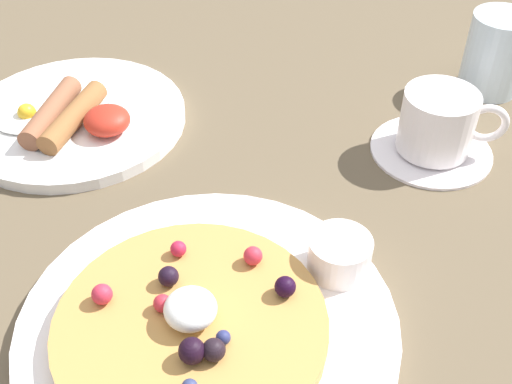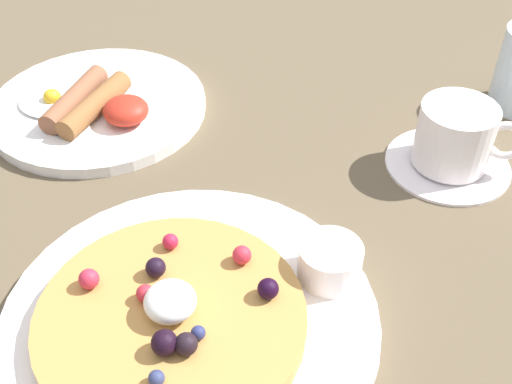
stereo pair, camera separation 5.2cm
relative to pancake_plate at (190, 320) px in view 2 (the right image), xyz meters
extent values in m
cube|color=brown|center=(-0.05, 0.13, -0.02)|extent=(2.01, 1.28, 0.03)
cylinder|color=white|center=(0.00, 0.00, 0.00)|extent=(0.30, 0.30, 0.01)
cylinder|color=#BF8945|center=(-0.01, -0.01, 0.01)|extent=(0.21, 0.21, 0.01)
sphere|color=black|center=(0.06, 0.03, 0.03)|extent=(0.02, 0.02, 0.02)
sphere|color=navy|center=(0.01, -0.07, 0.03)|extent=(0.01, 0.01, 0.01)
sphere|color=red|center=(-0.03, -0.01, 0.03)|extent=(0.01, 0.01, 0.01)
sphere|color=#C62A41|center=(-0.08, -0.01, 0.03)|extent=(0.02, 0.02, 0.02)
sphere|color=black|center=(-0.01, -0.01, 0.03)|extent=(0.01, 0.01, 0.01)
sphere|color=navy|center=(0.02, -0.03, 0.03)|extent=(0.01, 0.01, 0.01)
sphere|color=red|center=(0.03, 0.05, 0.03)|extent=(0.02, 0.02, 0.02)
sphere|color=navy|center=(-0.01, 0.00, 0.03)|extent=(0.01, 0.01, 0.01)
sphere|color=black|center=(-0.04, 0.02, 0.03)|extent=(0.02, 0.02, 0.02)
sphere|color=#C01F3D|center=(-0.04, 0.05, 0.03)|extent=(0.01, 0.01, 0.01)
sphere|color=black|center=(0.02, -0.04, 0.03)|extent=(0.02, 0.02, 0.02)
sphere|color=black|center=(0.00, -0.05, 0.03)|extent=(0.02, 0.02, 0.02)
ellipsoid|color=white|center=(-0.01, -0.01, 0.03)|extent=(0.04, 0.04, 0.02)
cylinder|color=white|center=(0.09, 0.07, 0.02)|extent=(0.05, 0.05, 0.03)
cylinder|color=#53260D|center=(0.09, 0.07, 0.03)|extent=(0.04, 0.04, 0.00)
cylinder|color=white|center=(-0.21, 0.25, 0.00)|extent=(0.24, 0.24, 0.01)
cylinder|color=brown|center=(-0.20, 0.22, 0.02)|extent=(0.03, 0.11, 0.02)
cylinder|color=brown|center=(-0.23, 0.23, 0.02)|extent=(0.02, 0.11, 0.02)
ellipsoid|color=white|center=(-0.26, 0.23, 0.01)|extent=(0.08, 0.07, 0.01)
sphere|color=yellow|center=(-0.26, 0.23, 0.01)|extent=(0.02, 0.02, 0.02)
ellipsoid|color=red|center=(-0.16, 0.22, 0.02)|extent=(0.05, 0.05, 0.03)
cylinder|color=white|center=(0.18, 0.27, 0.00)|extent=(0.13, 0.13, 0.01)
cylinder|color=white|center=(0.18, 0.27, 0.03)|extent=(0.08, 0.08, 0.06)
torus|color=white|center=(0.22, 0.27, 0.04)|extent=(0.04, 0.01, 0.04)
cylinder|color=#91705C|center=(0.18, 0.27, 0.05)|extent=(0.06, 0.06, 0.01)
camera|label=1|loc=(0.09, -0.29, 0.41)|focal=44.78mm
camera|label=2|loc=(0.14, -0.28, 0.41)|focal=44.78mm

